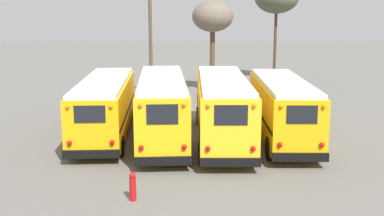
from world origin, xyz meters
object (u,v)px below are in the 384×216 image
(bare_tree_0, at_px, (213,18))
(fire_hydrant, at_px, (133,186))
(school_bus_0, at_px, (105,105))
(school_bus_1, at_px, (162,106))
(school_bus_2, at_px, (223,107))
(utility_pole, at_px, (150,34))
(school_bus_3, at_px, (282,107))

(bare_tree_0, distance_m, fire_hydrant, 23.78)
(school_bus_0, relative_size, bare_tree_0, 1.45)
(fire_hydrant, bearing_deg, school_bus_1, 84.39)
(school_bus_2, distance_m, utility_pole, 15.04)
(school_bus_2, height_order, school_bus_3, school_bus_2)
(school_bus_3, xyz_separation_m, bare_tree_0, (-2.53, 14.86, 4.28))
(school_bus_1, height_order, bare_tree_0, bare_tree_0)
(school_bus_2, relative_size, school_bus_3, 1.07)
(utility_pole, bearing_deg, bare_tree_0, 11.44)
(utility_pole, height_order, bare_tree_0, utility_pole)
(school_bus_1, xyz_separation_m, school_bus_2, (3.06, -0.34, 0.02))
(fire_hydrant, bearing_deg, school_bus_3, 48.72)
(school_bus_1, bearing_deg, school_bus_0, 158.55)
(bare_tree_0, bearing_deg, utility_pole, -168.56)
(school_bus_2, bearing_deg, fire_hydrant, -116.68)
(school_bus_1, xyz_separation_m, school_bus_3, (6.12, -0.12, -0.07))
(school_bus_1, height_order, fire_hydrant, school_bus_1)
(school_bus_0, relative_size, school_bus_1, 1.02)
(school_bus_2, height_order, fire_hydrant, school_bus_2)
(school_bus_2, relative_size, utility_pole, 1.13)
(bare_tree_0, xyz_separation_m, fire_hydrant, (-4.38, -22.72, -5.48))
(school_bus_0, height_order, school_bus_1, school_bus_1)
(school_bus_1, relative_size, fire_hydrant, 10.11)
(bare_tree_0, bearing_deg, school_bus_3, -80.33)
(school_bus_3, distance_m, bare_tree_0, 15.67)
(bare_tree_0, bearing_deg, fire_hydrant, -100.90)
(bare_tree_0, height_order, fire_hydrant, bare_tree_0)
(utility_pole, bearing_deg, school_bus_3, -61.80)
(school_bus_1, bearing_deg, school_bus_2, -6.29)
(school_bus_3, relative_size, bare_tree_0, 1.32)
(school_bus_1, distance_m, bare_tree_0, 15.74)
(utility_pole, bearing_deg, school_bus_2, -72.75)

